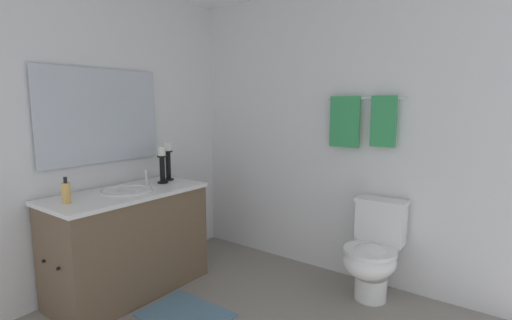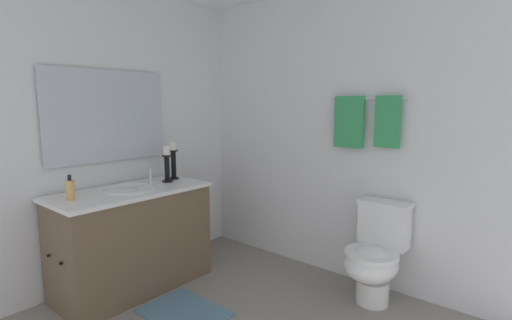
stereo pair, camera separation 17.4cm
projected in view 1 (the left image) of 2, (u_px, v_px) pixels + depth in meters
The scene contains 13 objects.
wall_back at pixel (342, 135), 3.18m from camera, with size 3.02×0.04×2.45m, color white.
wall_left at pixel (93, 137), 2.98m from camera, with size 0.04×2.74×2.45m, color white.
vanity_cabinet at pixel (129, 242), 2.95m from camera, with size 0.58×1.21×0.82m.
sink_basin at pixel (127, 196), 2.90m from camera, with size 0.40×0.40×0.24m.
mirror at pixel (102, 116), 2.97m from camera, with size 0.02×1.03×0.74m, color silver.
candle_holder_tall at pixel (168, 160), 3.30m from camera, with size 0.09×0.09×0.33m.
candle_holder_short at pixel (162, 164), 3.17m from camera, with size 0.09×0.09×0.31m.
soap_bottle at pixel (66, 192), 2.53m from camera, with size 0.06×0.06×0.18m.
toilet at pixel (373, 252), 2.85m from camera, with size 0.39×0.54×0.75m.
towel_bar at pixel (365, 98), 2.97m from camera, with size 0.02×0.02×0.63m, color silver.
towel_near_vanity at pixel (345, 122), 3.07m from camera, with size 0.25×0.03×0.42m, color #389E59.
towel_center at pixel (383, 121), 2.89m from camera, with size 0.19×0.03×0.39m, color #389E59.
bath_mat at pixel (186, 315), 2.64m from camera, with size 0.60×0.44×0.02m, color slate.
Camera 1 is at (1.30, -1.63, 1.48)m, focal length 26.31 mm.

